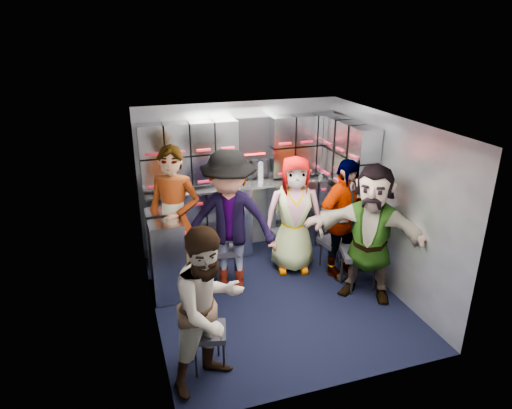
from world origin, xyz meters
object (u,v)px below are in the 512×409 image
object	(u,v)px
attendant_arc_d	(343,220)
attendant_arc_c	(294,215)
attendant_standing	(175,220)
attendant_arc_e	(370,233)
jump_seat_mid_left	(226,251)
jump_seat_near_left	(207,334)
jump_seat_mid_right	(334,243)
jump_seat_near_right	(360,255)
attendant_arc_b	(229,222)
jump_seat_center	(288,235)
attendant_arc_a	(209,309)

from	to	relation	value
attendant_arc_d	attendant_arc_c	bearing A→B (deg)	127.60
attendant_standing	attendant_arc_e	bearing A→B (deg)	5.60
jump_seat_mid_left	attendant_arc_d	xyz separation A→B (m)	(1.42, -0.32, 0.37)
jump_seat_near_left	attendant_arc_e	distance (m)	2.21
jump_seat_near_left	jump_seat_mid_right	size ratio (longest dim) A/B	1.01
jump_seat_near_right	attendant_arc_d	bearing A→B (deg)	101.33
jump_seat_near_right	attendant_arc_b	size ratio (longest dim) A/B	0.29
attendant_arc_b	attendant_arc_d	bearing A→B (deg)	18.95
attendant_arc_c	attendant_arc_e	world-z (taller)	attendant_arc_e
jump_seat_mid_left	attendant_arc_e	size ratio (longest dim) A/B	0.28
attendant_arc_d	attendant_standing	bearing A→B (deg)	150.22
jump_seat_center	attendant_arc_c	size ratio (longest dim) A/B	0.29
attendant_arc_b	attendant_arc_c	world-z (taller)	attendant_arc_b
jump_seat_near_left	attendant_arc_b	world-z (taller)	attendant_arc_b
attendant_standing	attendant_arc_a	bearing A→B (deg)	-59.74
jump_seat_near_left	jump_seat_center	size ratio (longest dim) A/B	0.93
attendant_arc_b	attendant_arc_e	size ratio (longest dim) A/B	1.07
attendant_arc_d	attendant_arc_a	bearing A→B (deg)	-164.89
jump_seat_mid_left	jump_seat_near_right	xyz separation A→B (m)	(1.49, -0.67, 0.03)
jump_seat_center	attendant_standing	xyz separation A→B (m)	(-1.52, -0.13, 0.49)
jump_seat_center	attendant_arc_d	xyz separation A→B (m)	(0.51, -0.52, 0.38)
jump_seat_mid_left	attendant_arc_d	size ratio (longest dim) A/B	0.30
jump_seat_near_left	jump_seat_center	xyz separation A→B (m)	(1.48, 1.69, 0.03)
jump_seat_near_left	jump_seat_mid_left	xyz separation A→B (m)	(0.58, 1.49, 0.04)
jump_seat_mid_right	attendant_arc_c	xyz separation A→B (m)	(-0.51, 0.16, 0.40)
jump_seat_mid_right	jump_seat_near_right	xyz separation A→B (m)	(0.07, -0.53, 0.07)
jump_seat_near_left	jump_seat_near_right	distance (m)	2.23
jump_seat_mid_left	attendant_arc_b	size ratio (longest dim) A/B	0.26
jump_seat_near_left	attendant_arc_e	xyz separation A→B (m)	(2.07, 0.64, 0.45)
jump_seat_mid_right	attendant_standing	size ratio (longest dim) A/B	0.24
attendant_standing	attendant_arc_d	bearing A→B (deg)	18.36
attendant_standing	attendant_arc_d	size ratio (longest dim) A/B	1.14
jump_seat_mid_left	jump_seat_mid_right	distance (m)	1.43
attendant_arc_b	attendant_arc_e	bearing A→B (deg)	0.45
attendant_arc_a	attendant_arc_d	world-z (taller)	attendant_arc_d
jump_seat_near_right	jump_seat_mid_right	bearing A→B (deg)	97.53
jump_seat_center	attendant_arc_a	distance (m)	2.41
attendant_arc_d	attendant_arc_e	world-z (taller)	attendant_arc_e
attendant_arc_d	attendant_arc_e	size ratio (longest dim) A/B	0.95
attendant_arc_e	attendant_arc_d	bearing A→B (deg)	138.05
jump_seat_mid_right	attendant_arc_a	bearing A→B (deg)	-142.57
jump_seat_near_left	attendant_arc_a	size ratio (longest dim) A/B	0.28
jump_seat_mid_left	attendant_arc_e	bearing A→B (deg)	-29.76
attendant_arc_a	attendant_arc_b	world-z (taller)	attendant_arc_b
jump_seat_center	attendant_arc_e	size ratio (longest dim) A/B	0.28
attendant_arc_b	jump_seat_near_left	bearing A→B (deg)	-88.97
attendant_arc_b	attendant_arc_d	world-z (taller)	attendant_arc_b
attendant_standing	attendant_arc_d	world-z (taller)	attendant_standing
jump_seat_near_left	attendant_arc_d	xyz separation A→B (m)	(2.00, 1.17, 0.41)
attendant_standing	jump_seat_center	bearing A→B (deg)	34.17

